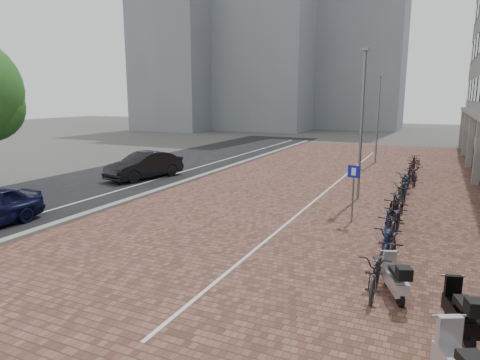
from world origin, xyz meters
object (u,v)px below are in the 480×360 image
(scooter_mid, at_px, (461,310))
(parking_sign, at_px, (353,185))
(scooter_front, at_px, (395,277))
(car_dark, at_px, (144,165))

(scooter_mid, distance_m, parking_sign, 7.41)
(scooter_front, distance_m, parking_sign, 5.90)
(scooter_front, xyz_separation_m, scooter_mid, (1.29, -1.12, 0.03))
(scooter_mid, relative_size, parking_sign, 0.70)
(scooter_mid, height_order, parking_sign, parking_sign)
(car_dark, bearing_deg, parking_sign, -3.13)
(car_dark, height_order, parking_sign, parking_sign)
(scooter_front, relative_size, scooter_mid, 0.94)
(car_dark, bearing_deg, scooter_mid, -19.96)
(parking_sign, bearing_deg, scooter_mid, -51.11)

